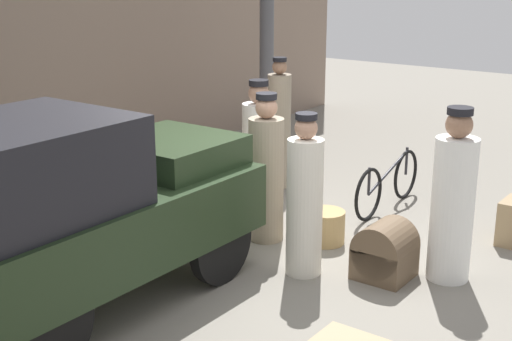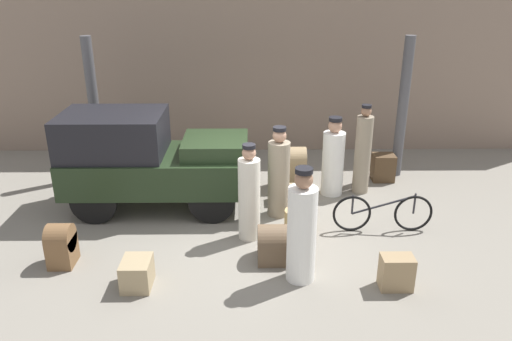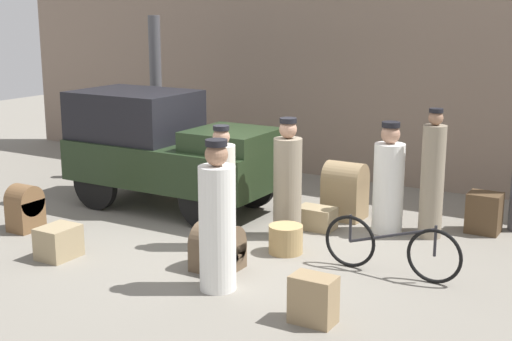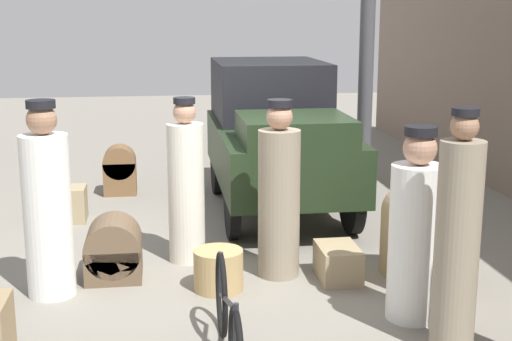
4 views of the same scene
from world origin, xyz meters
name	(u,v)px [view 4 (image 4 of 4)]	position (x,y,z in m)	size (l,w,h in m)	color
ground_plane	(235,255)	(0.00, 0.00, 0.00)	(30.00, 30.00, 0.00)	gray
canopy_pillar_left	(366,80)	(-3.21, 2.31, 1.52)	(0.22, 0.22, 3.04)	#4C4C51
truck	(275,131)	(-1.83, 0.73, 1.01)	(3.40, 1.54, 1.86)	black
bicycle	(228,322)	(2.40, -0.30, 0.35)	(1.74, 0.04, 0.71)	black
wicker_basket	(218,270)	(0.92, -0.25, 0.19)	(0.45, 0.45, 0.38)	tan
porter_with_bicycle	(186,187)	(0.08, -0.49, 0.77)	(0.37, 0.37, 1.68)	silver
porter_standing_middle	(457,242)	(2.36, 1.39, 0.86)	(0.33, 0.33, 1.84)	gray
conductor_in_dark_uniform	(279,197)	(0.62, 0.36, 0.78)	(0.40, 0.40, 1.71)	gray
porter_lifting_near_truck	(416,234)	(1.76, 1.30, 0.73)	(0.44, 0.44, 1.62)	white
porter_carrying_trunk	(47,209)	(0.83, -1.74, 0.80)	(0.42, 0.42, 1.76)	white
suitcase_small_leather	(338,263)	(0.81, 0.90, 0.16)	(0.55, 0.37, 0.33)	#9E8966
trunk_umber_medium	(120,170)	(-2.81, -1.31, 0.34)	(0.37, 0.45, 0.69)	brown
trunk_barrel_dark	(417,235)	(0.95, 1.62, 0.46)	(0.60, 0.52, 0.89)	#937A56
trunk_wicker_pale	(65,204)	(-1.54, -1.91, 0.21)	(0.42, 0.51, 0.42)	#9E8966
suitcase_black_upright	(114,251)	(0.48, -1.21, 0.26)	(0.53, 0.53, 0.59)	brown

